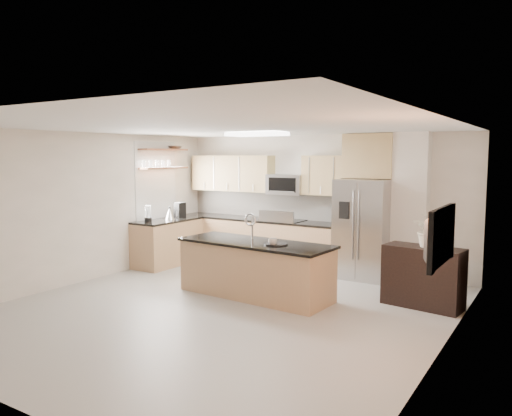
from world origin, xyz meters
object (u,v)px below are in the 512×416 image
Objects in this scene: refrigerator at (363,229)px; range at (283,243)px; platter at (276,244)px; cup at (273,242)px; kettle at (170,214)px; blender at (148,215)px; coffee_maker at (180,210)px; microwave at (287,184)px; credenza at (423,277)px; island at (255,269)px; flower_vase at (430,222)px; television at (431,235)px; bowl at (175,147)px.

range is at bearing 178.40° from refrigerator.
refrigerator is 2.16m from platter.
kettle reaches higher than cup.
refrigerator reaches higher than blender.
refrigerator is 3.82m from kettle.
kettle is 0.85× the size of coffee_maker.
platter is 3.45m from coffee_maker.
range is 1.16m from microwave.
range is at bearing 17.67° from coffee_maker.
platter is at bearing -106.82° from refrigerator.
range is 1.03× the size of credenza.
microwave reaches higher than kettle.
island reaches higher than credenza.
cup is at bearing -156.35° from flower_vase.
blender is at bearing -140.05° from microwave.
microwave is 2.46× the size of coffee_maker.
refrigerator is at bearing 31.04° from television.
range is at bearing 157.47° from flower_vase.
television reaches higher than blender.
flower_vase reaches higher than platter.
platter is (-1.98, -0.85, 0.43)m from credenza.
flower_vase is at bearing -5.71° from credenza.
platter is at bearing -24.82° from coffee_maker.
bowl is 5.50m from flower_vase.
bowl reaches higher than kettle.
microwave reaches higher than credenza.
kettle is at bearing 69.59° from television.
platter is at bearing -157.90° from flower_vase.
television is at bearing -16.30° from island.
platter is at bearing -24.73° from bowl.
television reaches higher than platter.
microwave is 0.43× the size of refrigerator.
range reaches higher than platter.
island is at bearing -162.14° from flower_vase.
blender is (-2.08, -1.61, 0.59)m from range.
range is at bearing 110.94° from island.
blender is at bearing -142.13° from range.
television is at bearing -22.12° from platter.
bowl reaches higher than flower_vase.
credenza is at bearing -41.98° from refrigerator.
coffee_maker is at bearing -159.30° from microwave.
television is at bearing -77.05° from flower_vase.
coffee_maker is (-5.11, 0.60, 0.62)m from credenza.
island is 8.24× the size of coffee_maker.
television is (2.49, -0.93, 0.44)m from cup.
refrigerator is 1.92m from flower_vase.
refrigerator is 5.77× the size of coffee_maker.
kettle is 0.74× the size of bowl.
television reaches higher than cup.
bowl is at bearing 116.11° from kettle.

